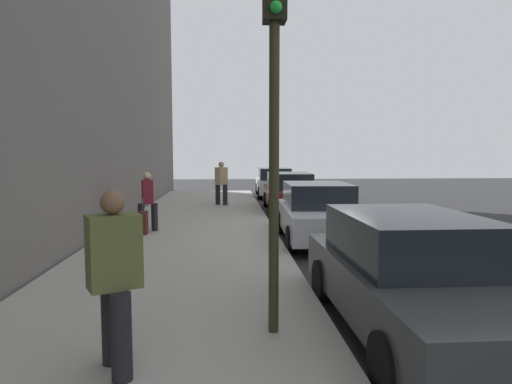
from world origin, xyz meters
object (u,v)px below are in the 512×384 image
parked_car_silver (318,213)px  traffic_light_pole (274,84)px  pedestrian_tan_coat (221,182)px  rolling_suitcase (143,223)px  parked_car_charcoal (412,275)px  parked_car_maroon (290,192)px  parked_car_white (274,182)px  pedestrian_olive_coat (115,276)px  pedestrian_burgundy_coat (148,200)px

parked_car_silver → traffic_light_pole: 6.73m
pedestrian_tan_coat → rolling_suitcase: size_ratio=1.86×
parked_car_charcoal → rolling_suitcase: (-6.42, -4.55, -0.30)m
parked_car_charcoal → parked_car_maroon: bearing=179.3°
parked_car_silver → pedestrian_tan_coat: size_ratio=2.32×
parked_car_white → pedestrian_olive_coat: bearing=-10.7°
parked_car_white → traffic_light_pole: 18.28m
parked_car_white → pedestrian_burgundy_coat: (10.96, -4.67, 0.26)m
traffic_light_pole → parked_car_maroon: bearing=171.0°
parked_car_maroon → pedestrian_burgundy_coat: bearing=-42.2°
parked_car_charcoal → parked_car_silver: bearing=179.8°
rolling_suitcase → pedestrian_olive_coat: bearing=8.7°
parked_car_maroon → pedestrian_tan_coat: (-1.04, -2.72, 0.35)m
parked_car_silver → traffic_light_pole: traffic_light_pole is taller
parked_car_maroon → parked_car_silver: same height
pedestrian_olive_coat → rolling_suitcase: bearing=-171.3°
parked_car_white → pedestrian_burgundy_coat: bearing=-23.1°
pedestrian_olive_coat → rolling_suitcase: 7.57m
parked_car_white → parked_car_maroon: size_ratio=0.94×
parked_car_maroon → pedestrian_tan_coat: 2.93m
parked_car_silver → parked_car_charcoal: 5.88m
parked_car_maroon → pedestrian_olive_coat: bearing=-15.2°
parked_car_white → traffic_light_pole: size_ratio=1.03×
pedestrian_olive_coat → traffic_light_pole: traffic_light_pole is taller
parked_car_white → parked_car_silver: size_ratio=1.06×
parked_car_maroon → pedestrian_tan_coat: size_ratio=2.63×
pedestrian_olive_coat → traffic_light_pole: 2.70m
parked_car_maroon → pedestrian_olive_coat: (13.06, -3.55, 0.34)m
parked_car_white → pedestrian_tan_coat: 5.53m
parked_car_silver → traffic_light_pole: bearing=-16.5°
pedestrian_tan_coat → pedestrian_burgundy_coat: bearing=-17.4°
pedestrian_burgundy_coat → traffic_light_pole: size_ratio=0.38×
pedestrian_burgundy_coat → parked_car_white: bearing=156.9°
pedestrian_burgundy_coat → pedestrian_olive_coat: bearing=7.9°
parked_car_maroon → pedestrian_burgundy_coat: pedestrian_burgundy_coat is taller
pedestrian_tan_coat → traffic_light_pole: 13.40m
parked_car_charcoal → traffic_light_pole: bearing=-84.3°
pedestrian_burgundy_coat → rolling_suitcase: (0.47, -0.05, -0.56)m
rolling_suitcase → parked_car_white: bearing=157.6°
pedestrian_tan_coat → pedestrian_olive_coat: (14.09, -0.83, -0.01)m
parked_car_maroon → pedestrian_tan_coat: bearing=-110.9°
parked_car_charcoal → pedestrian_tan_coat: (-13.06, -2.57, 0.35)m
pedestrian_olive_coat → traffic_light_pole: bearing=117.7°
pedestrian_tan_coat → rolling_suitcase: pedestrian_tan_coat is taller
traffic_light_pole → rolling_suitcase: 7.62m
pedestrian_tan_coat → pedestrian_olive_coat: bearing=-3.4°
parked_car_silver → parked_car_white: bearing=179.3°
parked_car_silver → rolling_suitcase: (-0.54, -4.57, -0.30)m
parked_car_maroon → parked_car_charcoal: (12.02, -0.15, -0.00)m
pedestrian_burgundy_coat → pedestrian_tan_coat: bearing=162.6°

